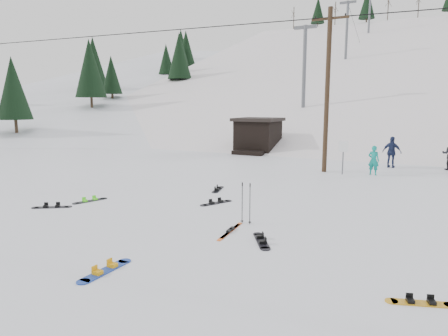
% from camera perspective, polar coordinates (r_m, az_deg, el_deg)
% --- Properties ---
extents(ground, '(200.00, 200.00, 0.00)m').
position_cam_1_polar(ground, '(11.91, -12.18, -9.84)').
color(ground, white).
rests_on(ground, ground).
extents(ski_slope, '(60.00, 85.24, 65.97)m').
position_cam_1_polar(ski_slope, '(65.97, 20.30, -5.35)').
color(ski_slope, white).
rests_on(ski_slope, ground).
extents(ridge_left, '(47.54, 95.03, 58.38)m').
position_cam_1_polar(ridge_left, '(72.79, -9.82, -2.78)').
color(ridge_left, white).
rests_on(ridge_left, ground).
extents(treeline_left, '(20.00, 64.00, 10.00)m').
position_cam_1_polar(treeline_left, '(63.89, -12.99, 5.45)').
color(treeline_left, black).
rests_on(treeline_left, ground).
extents(treeline_crest, '(50.00, 6.00, 10.00)m').
position_cam_1_polar(treeline_crest, '(94.99, 23.08, 6.08)').
color(treeline_crest, black).
rests_on(treeline_crest, ski_slope).
extents(utility_pole, '(2.00, 0.26, 9.00)m').
position_cam_1_polar(utility_pole, '(23.25, 14.54, 10.93)').
color(utility_pole, '#3A2819').
rests_on(utility_pole, ground).
extents(trail_sign, '(0.50, 0.09, 1.85)m').
position_cam_1_polar(trail_sign, '(22.74, 16.66, 2.29)').
color(trail_sign, '#595B60').
rests_on(trail_sign, ground).
extents(lift_hut, '(3.40, 4.10, 2.75)m').
position_cam_1_polar(lift_hut, '(32.11, 4.85, 4.68)').
color(lift_hut, black).
rests_on(lift_hut, ground).
extents(lift_tower_near, '(2.20, 0.36, 8.00)m').
position_cam_1_polar(lift_tower_near, '(40.44, 11.43, 14.66)').
color(lift_tower_near, '#595B60').
rests_on(lift_tower_near, ski_slope).
extents(lift_tower_mid, '(2.20, 0.36, 8.00)m').
position_cam_1_polar(lift_tower_mid, '(60.63, 17.16, 18.73)').
color(lift_tower_mid, '#595B60').
rests_on(lift_tower_mid, ski_slope).
extents(lift_tower_far, '(2.20, 0.36, 8.00)m').
position_cam_1_polar(lift_tower_far, '(81.24, 20.11, 20.68)').
color(lift_tower_far, '#595B60').
rests_on(lift_tower_far, ski_slope).
extents(hero_snowboard, '(0.32, 1.61, 0.11)m').
position_cam_1_polar(hero_snowboard, '(9.91, -16.62, -13.81)').
color(hero_snowboard, '#193AA4').
rests_on(hero_snowboard, ground).
extents(hero_skis, '(0.28, 1.85, 0.10)m').
position_cam_1_polar(hero_skis, '(12.26, 0.90, -8.94)').
color(hero_skis, '#D55015').
rests_on(hero_skis, ground).
extents(ski_poles, '(0.37, 0.10, 1.35)m').
position_cam_1_polar(ski_poles, '(12.89, 3.17, -4.99)').
color(ski_poles, black).
rests_on(ski_poles, ground).
extents(board_scatter_a, '(1.26, 0.94, 0.10)m').
position_cam_1_polar(board_scatter_a, '(16.32, -23.40, -5.12)').
color(board_scatter_a, black).
rests_on(board_scatter_a, ground).
extents(board_scatter_b, '(0.58, 1.43, 0.10)m').
position_cam_1_polar(board_scatter_b, '(18.03, -0.88, -3.06)').
color(board_scatter_b, black).
rests_on(board_scatter_b, ground).
extents(board_scatter_c, '(0.64, 1.40, 0.10)m').
position_cam_1_polar(board_scatter_c, '(16.82, -18.59, -4.43)').
color(board_scatter_c, black).
rests_on(board_scatter_c, ground).
extents(board_scatter_d, '(0.93, 1.33, 0.11)m').
position_cam_1_polar(board_scatter_d, '(11.46, 5.36, -10.28)').
color(board_scatter_d, black).
rests_on(board_scatter_d, ground).
extents(board_scatter_e, '(1.27, 0.59, 0.09)m').
position_cam_1_polar(board_scatter_e, '(9.00, 26.29, -16.86)').
color(board_scatter_e, orange).
rests_on(board_scatter_e, ground).
extents(board_scatter_f, '(0.79, 1.36, 0.10)m').
position_cam_1_polar(board_scatter_f, '(15.61, -1.13, -4.97)').
color(board_scatter_f, black).
rests_on(board_scatter_f, ground).
extents(skier_teal, '(0.64, 0.47, 1.61)m').
position_cam_1_polar(skier_teal, '(23.18, 20.59, 1.04)').
color(skier_teal, '#0D8A7D').
rests_on(skier_teal, ground).
extents(skier_navy, '(1.18, 0.68, 1.90)m').
position_cam_1_polar(skier_navy, '(26.25, 22.85, 2.10)').
color(skier_navy, '#1C2546').
rests_on(skier_navy, ground).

